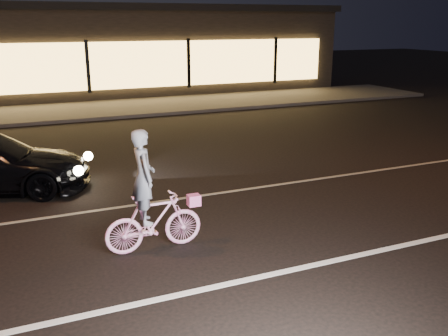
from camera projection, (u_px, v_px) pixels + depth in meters
name	position (u px, v px, depth m)	size (l,w,h in m)	color
ground	(233.00, 234.00, 8.40)	(90.00, 90.00, 0.00)	black
lane_stripe_near	(276.00, 273.00, 7.08)	(60.00, 0.12, 0.01)	silver
lane_stripe_far	(192.00, 197.00, 10.16)	(60.00, 0.10, 0.01)	gray
sidewalk	(98.00, 110.00, 19.82)	(30.00, 4.00, 0.12)	#383533
storefront	(74.00, 49.00, 24.48)	(25.40, 8.42, 4.20)	black
cyclist	(151.00, 208.00, 7.63)	(1.54, 0.53, 1.94)	#FD47B2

